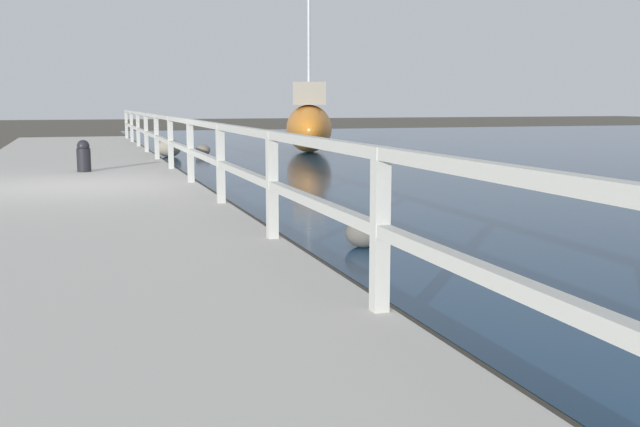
# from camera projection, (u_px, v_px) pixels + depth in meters

# --- Properties ---
(ground_plane) EXTENTS (120.00, 120.00, 0.00)m
(ground_plane) POSITION_uv_depth(u_px,v_px,m) (73.00, 202.00, 11.81)
(ground_plane) COLOR #4C473D
(dock_walkway) EXTENTS (3.92, 36.00, 0.25)m
(dock_walkway) POSITION_uv_depth(u_px,v_px,m) (73.00, 194.00, 11.79)
(dock_walkway) COLOR beige
(dock_walkway) RESTS_ON ground
(railing) EXTENTS (0.10, 32.50, 1.04)m
(railing) POSITION_uv_depth(u_px,v_px,m) (190.00, 139.00, 12.23)
(railing) COLOR beige
(railing) RESTS_ON dock_walkway
(boulder_downstream) EXTENTS (0.41, 0.37, 0.31)m
(boulder_downstream) POSITION_uv_depth(u_px,v_px,m) (364.00, 233.00, 8.05)
(boulder_downstream) COLOR #666056
(boulder_downstream) RESTS_ON ground
(boulder_far_strip) EXTENTS (0.44, 0.39, 0.33)m
(boulder_far_strip) POSITION_uv_depth(u_px,v_px,m) (203.00, 150.00, 21.92)
(boulder_far_strip) COLOR slate
(boulder_far_strip) RESTS_ON ground
(boulder_near_dock) EXTENTS (0.68, 0.62, 0.51)m
(boulder_near_dock) POSITION_uv_depth(u_px,v_px,m) (169.00, 148.00, 21.47)
(boulder_near_dock) COLOR gray
(boulder_near_dock) RESTS_ON ground
(mooring_bollard) EXTENTS (0.26, 0.26, 0.60)m
(mooring_bollard) POSITION_uv_depth(u_px,v_px,m) (84.00, 156.00, 14.18)
(mooring_bollard) COLOR black
(mooring_bollard) RESTS_ON dock_walkway
(sailboat_orange) EXTENTS (2.66, 4.88, 5.09)m
(sailboat_orange) POSITION_uv_depth(u_px,v_px,m) (309.00, 124.00, 23.58)
(sailboat_orange) COLOR orange
(sailboat_orange) RESTS_ON water_surface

